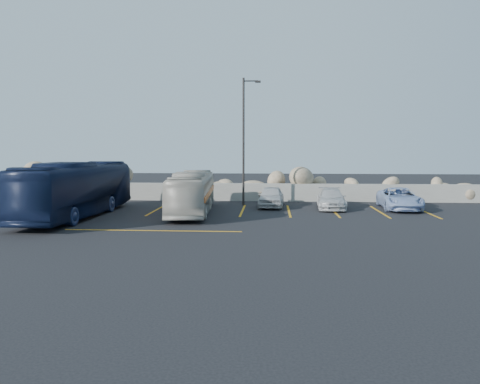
# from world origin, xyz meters

# --- Properties ---
(ground) EXTENTS (90.00, 90.00, 0.00)m
(ground) POSITION_xyz_m (0.00, 0.00, 0.00)
(ground) COLOR black
(ground) RESTS_ON ground
(seawall) EXTENTS (60.00, 0.40, 1.20)m
(seawall) POSITION_xyz_m (0.00, 12.00, 0.60)
(seawall) COLOR gray
(seawall) RESTS_ON ground
(riprap_pile) EXTENTS (54.00, 2.80, 2.60)m
(riprap_pile) POSITION_xyz_m (0.00, 13.20, 1.30)
(riprap_pile) COLOR #8D795C
(riprap_pile) RESTS_ON ground
(parking_lines) EXTENTS (18.16, 9.36, 0.01)m
(parking_lines) POSITION_xyz_m (4.64, 5.57, 0.01)
(parking_lines) COLOR #C48617
(parking_lines) RESTS_ON ground
(lamppost) EXTENTS (1.14, 0.18, 8.00)m
(lamppost) POSITION_xyz_m (2.56, 9.50, 4.30)
(lamppost) COLOR #2C2827
(lamppost) RESTS_ON ground
(vintage_bus) EXTENTS (2.52, 8.48, 2.33)m
(vintage_bus) POSITION_xyz_m (-0.17, 5.77, 1.16)
(vintage_bus) COLOR beige
(vintage_bus) RESTS_ON ground
(tour_coach) EXTENTS (2.72, 10.57, 2.93)m
(tour_coach) POSITION_xyz_m (-6.09, 4.00, 1.46)
(tour_coach) COLOR #101A37
(tour_coach) RESTS_ON ground
(car_a) EXTENTS (1.69, 3.83, 1.28)m
(car_a) POSITION_xyz_m (4.27, 8.85, 0.64)
(car_a) COLOR silver
(car_a) RESTS_ON ground
(car_c) EXTENTS (1.88, 4.11, 1.17)m
(car_c) POSITION_xyz_m (7.89, 8.29, 0.58)
(car_c) COLOR silver
(car_c) RESTS_ON ground
(car_d) EXTENTS (2.39, 4.71, 1.28)m
(car_d) POSITION_xyz_m (11.92, 8.27, 0.64)
(car_d) COLOR #9BB2DC
(car_d) RESTS_ON ground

